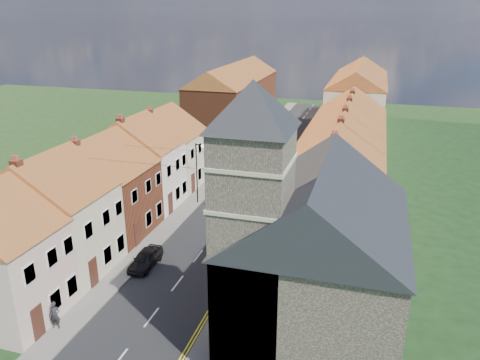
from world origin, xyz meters
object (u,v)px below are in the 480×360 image
at_px(car_far, 263,138).
at_px(pedestrian_right, 261,232).
at_px(car_near, 145,259).
at_px(lamppost, 197,169).
at_px(car_distant, 285,116).
at_px(pedestrian_left, 55,315).
at_px(church, 310,243).

height_order(car_far, pedestrian_right, pedestrian_right).
relative_size(car_near, car_far, 0.96).
bearing_deg(lamppost, car_distant, 88.88).
bearing_deg(car_distant, car_far, -96.71).
bearing_deg(pedestrian_left, lamppost, 69.39).
xyz_separation_m(car_distant, pedestrian_right, (7.20, -46.59, 0.44)).
bearing_deg(pedestrian_left, pedestrian_right, 39.32).
distance_m(car_near, pedestrian_right, 9.37).
distance_m(church, car_near, 14.24).
height_order(church, car_distant, church).
bearing_deg(lamppost, church, -51.70).
xyz_separation_m(church, pedestrian_right, (-5.19, 9.97, -4.80)).
xyz_separation_m(car_near, car_far, (0.08, 36.82, -0.07)).
bearing_deg(pedestrian_left, car_distant, 70.69).
xyz_separation_m(lamppost, pedestrian_right, (7.98, -6.70, -2.46)).
height_order(church, pedestrian_left, church).
bearing_deg(lamppost, car_far, 88.38).
distance_m(lamppost, car_far, 24.54).
relative_size(car_distant, pedestrian_right, 2.39).
bearing_deg(pedestrian_left, car_far, 70.19).
bearing_deg(car_near, pedestrian_right, 37.59).
height_order(pedestrian_left, pedestrian_right, pedestrian_right).
bearing_deg(church, pedestrian_right, 117.49).
bearing_deg(church, lamppost, 128.30).
distance_m(church, pedestrian_right, 12.23).
relative_size(lamppost, car_distant, 1.31).
height_order(lamppost, car_far, lamppost).
bearing_deg(car_distant, car_near, -96.56).
relative_size(car_near, car_distant, 0.81).
bearing_deg(pedestrian_right, car_near, 28.86).
distance_m(car_distant, pedestrian_left, 60.54).
relative_size(church, car_far, 3.93).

